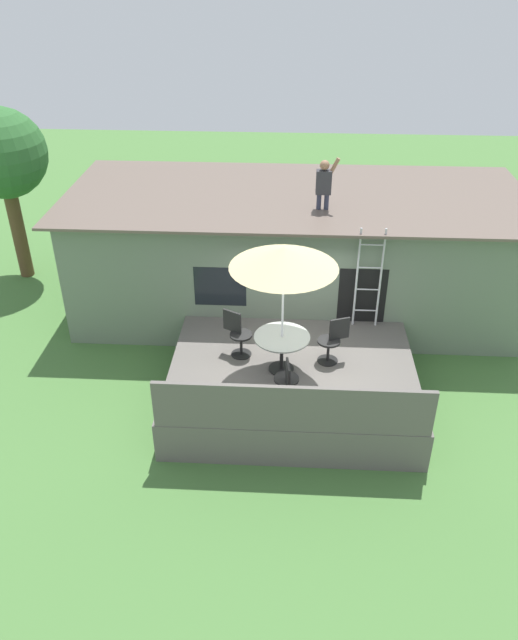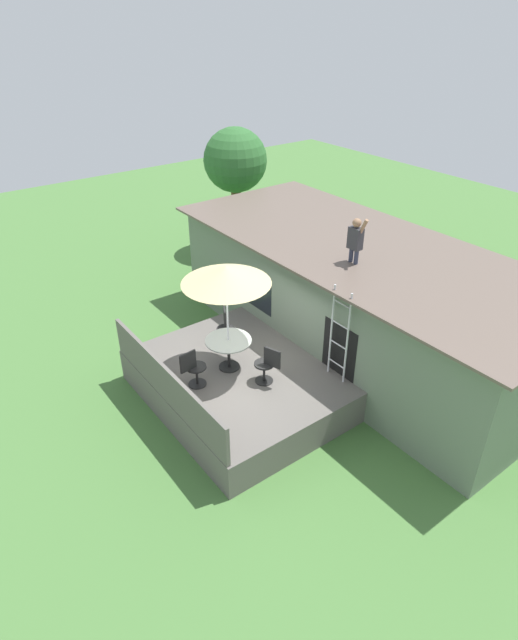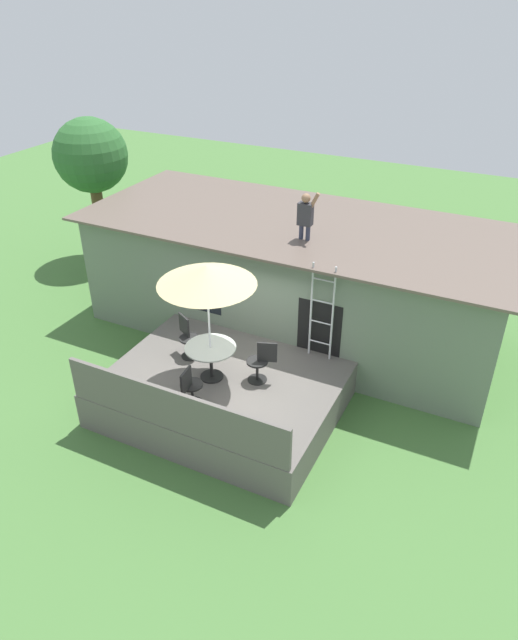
{
  "view_description": "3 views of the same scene",
  "coord_description": "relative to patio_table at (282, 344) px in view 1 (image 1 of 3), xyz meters",
  "views": [
    {
      "loc": [
        -0.1,
        -9.7,
        7.7
      ],
      "look_at": [
        -0.68,
        0.5,
        1.43
      ],
      "focal_mm": 34.48,
      "sensor_mm": 36.0,
      "label": 1
    },
    {
      "loc": [
        7.94,
        -5.49,
        7.87
      ],
      "look_at": [
        -0.51,
        0.83,
        1.54
      ],
      "focal_mm": 29.26,
      "sensor_mm": 36.0,
      "label": 2
    },
    {
      "loc": [
        4.89,
        -8.4,
        7.91
      ],
      "look_at": [
        0.39,
        0.75,
        1.81
      ],
      "focal_mm": 32.23,
      "sensor_mm": 36.0,
      "label": 3
    }
  ],
  "objects": [
    {
      "name": "ground_plane",
      "position": [
        0.22,
        0.23,
        -1.39
      ],
      "size": [
        40.0,
        40.0,
        0.0
      ],
      "primitive_type": "plane",
      "color": "#477538"
    },
    {
      "name": "house",
      "position": [
        0.22,
        3.83,
        0.06
      ],
      "size": [
        10.5,
        4.5,
        2.89
      ],
      "color": "slate",
      "rests_on": "ground"
    },
    {
      "name": "deck",
      "position": [
        0.22,
        0.23,
        -0.99
      ],
      "size": [
        4.69,
        3.97,
        0.8
      ],
      "primitive_type": "cube",
      "color": "#605B56",
      "rests_on": "ground"
    },
    {
      "name": "deck_railing",
      "position": [
        0.22,
        -1.7,
        -0.14
      ],
      "size": [
        4.59,
        0.08,
        0.9
      ],
      "primitive_type": "cube",
      "color": "#605B56",
      "rests_on": "deck"
    },
    {
      "name": "patio_table",
      "position": [
        0.0,
        0.0,
        0.0
      ],
      "size": [
        1.04,
        1.04,
        0.74
      ],
      "color": "black",
      "rests_on": "deck"
    },
    {
      "name": "patio_umbrella",
      "position": [
        0.0,
        0.0,
        1.76
      ],
      "size": [
        1.9,
        1.9,
        2.54
      ],
      "color": "silver",
      "rests_on": "deck"
    },
    {
      "name": "step_ladder",
      "position": [
        1.71,
        1.7,
        0.51
      ],
      "size": [
        0.52,
        0.04,
        2.2
      ],
      "color": "silver",
      "rests_on": "deck"
    },
    {
      "name": "person_figure",
      "position": [
        0.77,
        2.96,
        2.11
      ],
      "size": [
        0.47,
        0.2,
        1.11
      ],
      "color": "#33384C",
      "rests_on": "house"
    },
    {
      "name": "patio_chair_left",
      "position": [
        -0.86,
        0.48,
        -0.13
      ],
      "size": [
        0.58,
        0.44,
        0.92
      ],
      "rotation": [
        0.0,
        0.0,
        -0.51
      ],
      "color": "black",
      "rests_on": "deck"
    },
    {
      "name": "patio_chair_right",
      "position": [
        0.96,
        0.35,
        -0.13
      ],
      "size": [
        0.6,
        0.44,
        0.92
      ],
      "rotation": [
        0.0,
        0.0,
        -2.79
      ],
      "color": "black",
      "rests_on": "deck"
    },
    {
      "name": "patio_chair_near",
      "position": [
        0.11,
        -0.98,
        -0.13
      ],
      "size": [
        0.44,
        0.62,
        0.92
      ],
      "rotation": [
        0.0,
        0.0,
        1.69
      ],
      "color": "black",
      "rests_on": "deck"
    },
    {
      "name": "backyard_tree",
      "position": [
        -7.04,
        5.08,
        1.88
      ],
      "size": [
        2.22,
        2.22,
        4.44
      ],
      "color": "brown",
      "rests_on": "ground"
    }
  ]
}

